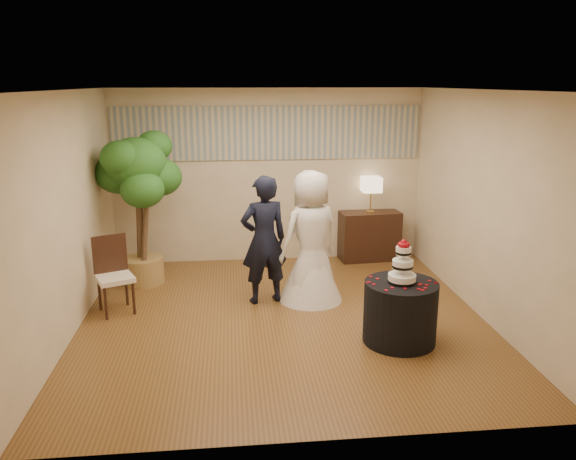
{
  "coord_description": "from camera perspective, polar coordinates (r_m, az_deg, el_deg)",
  "views": [
    {
      "loc": [
        -0.62,
        -6.51,
        2.89
      ],
      "look_at": [
        0.1,
        0.4,
        1.05
      ],
      "focal_mm": 35.0,
      "sensor_mm": 36.0,
      "label": 1
    }
  ],
  "objects": [
    {
      "name": "side_chair",
      "position": [
        7.5,
        -17.19,
        -4.48
      ],
      "size": [
        0.6,
        0.61,
        0.99
      ],
      "primitive_type": null,
      "rotation": [
        0.0,
        0.0,
        0.42
      ],
      "color": "black",
      "rests_on": "floor"
    },
    {
      "name": "ficus_tree",
      "position": [
        8.33,
        -14.91,
        2.14
      ],
      "size": [
        1.29,
        1.29,
        2.26
      ],
      "primitive_type": null,
      "rotation": [
        0.0,
        0.0,
        -1.35
      ],
      "color": "#275F1E",
      "rests_on": "floor"
    },
    {
      "name": "mural_border",
      "position": [
        9.05,
        -2.02,
        9.82
      ],
      "size": [
        4.9,
        0.02,
        0.85
      ],
      "primitive_type": "cube",
      "color": "#9EA092",
      "rests_on": "wall_back"
    },
    {
      "name": "floor",
      "position": [
        7.15,
        -0.47,
        -9.01
      ],
      "size": [
        5.0,
        5.0,
        0.0
      ],
      "primitive_type": "cube",
      "color": "brown",
      "rests_on": "ground"
    },
    {
      "name": "wall_left",
      "position": [
        6.94,
        -21.52,
        1.38
      ],
      "size": [
        0.06,
        5.0,
        2.8
      ],
      "primitive_type": "cube",
      "color": "beige",
      "rests_on": "ground"
    },
    {
      "name": "ceiling",
      "position": [
        6.54,
        -0.53,
        14.04
      ],
      "size": [
        5.0,
        5.0,
        0.0
      ],
      "primitive_type": "cube",
      "color": "white",
      "rests_on": "wall_back"
    },
    {
      "name": "wall_back",
      "position": [
        9.15,
        -1.99,
        5.46
      ],
      "size": [
        5.0,
        0.06,
        2.8
      ],
      "primitive_type": "cube",
      "color": "beige",
      "rests_on": "ground"
    },
    {
      "name": "console",
      "position": [
        9.43,
        8.26,
        -0.59
      ],
      "size": [
        1.01,
        0.51,
        0.82
      ],
      "primitive_type": "cube",
      "rotation": [
        0.0,
        0.0,
        0.08
      ],
      "color": "black",
      "rests_on": "floor"
    },
    {
      "name": "wedding_cake",
      "position": [
        6.35,
        11.59,
        -3.13
      ],
      "size": [
        0.32,
        0.32,
        0.5
      ],
      "primitive_type": null,
      "color": "white",
      "rests_on": "cake_table"
    },
    {
      "name": "groom",
      "position": [
        7.42,
        -2.46,
        -1.02
      ],
      "size": [
        0.72,
        0.56,
        1.73
      ],
      "primitive_type": "imported",
      "rotation": [
        0.0,
        0.0,
        3.4
      ],
      "color": "black",
      "rests_on": "floor"
    },
    {
      "name": "cake_table",
      "position": [
        6.56,
        11.32,
        -8.19
      ],
      "size": [
        1.02,
        1.02,
        0.72
      ],
      "primitive_type": "cylinder",
      "rotation": [
        0.0,
        0.0,
        0.27
      ],
      "color": "black",
      "rests_on": "floor"
    },
    {
      "name": "table_lamp",
      "position": [
        9.27,
        8.42,
        3.57
      ],
      "size": [
        0.3,
        0.3,
        0.58
      ],
      "primitive_type": null,
      "color": "beige",
      "rests_on": "console"
    },
    {
      "name": "bride",
      "position": [
        7.48,
        2.37,
        -0.66
      ],
      "size": [
        1.16,
        1.15,
        1.78
      ],
      "primitive_type": "imported",
      "rotation": [
        0.0,
        0.0,
        3.57
      ],
      "color": "white",
      "rests_on": "floor"
    },
    {
      "name": "wall_front",
      "position": [
        4.32,
        2.66,
        -5.36
      ],
      "size": [
        5.0,
        0.06,
        2.8
      ],
      "primitive_type": "cube",
      "color": "beige",
      "rests_on": "ground"
    },
    {
      "name": "wall_right",
      "position": [
        7.37,
        19.26,
        2.33
      ],
      "size": [
        0.06,
        5.0,
        2.8
      ],
      "primitive_type": "cube",
      "color": "beige",
      "rests_on": "ground"
    }
  ]
}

